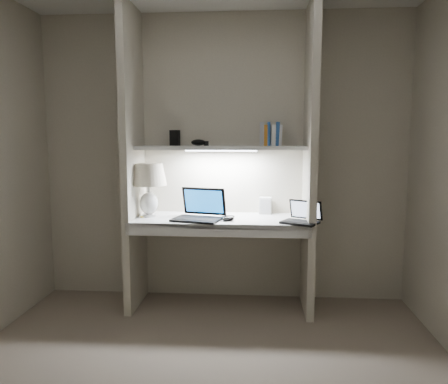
# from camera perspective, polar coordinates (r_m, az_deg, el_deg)

# --- Properties ---
(back_wall) EXTENTS (3.20, 0.01, 2.50)m
(back_wall) POSITION_cam_1_polar(r_m,az_deg,el_deg) (3.87, -0.16, 4.38)
(back_wall) COLOR beige
(back_wall) RESTS_ON floor
(alcove_panel_left) EXTENTS (0.06, 0.55, 2.50)m
(alcove_panel_left) POSITION_cam_1_polar(r_m,az_deg,el_deg) (3.73, -11.80, 4.12)
(alcove_panel_left) COLOR beige
(alcove_panel_left) RESTS_ON floor
(alcove_panel_right) EXTENTS (0.06, 0.55, 2.50)m
(alcove_panel_right) POSITION_cam_1_polar(r_m,az_deg,el_deg) (3.60, 11.16, 4.03)
(alcove_panel_right) COLOR beige
(alcove_panel_right) RESTS_ON floor
(desk) EXTENTS (1.40, 0.55, 0.04)m
(desk) POSITION_cam_1_polar(r_m,az_deg,el_deg) (3.65, -0.50, -3.69)
(desk) COLOR white
(desk) RESTS_ON alcove_panel_left
(desk_apron) EXTENTS (1.46, 0.03, 0.10)m
(desk_apron) POSITION_cam_1_polar(r_m,az_deg,el_deg) (3.41, -0.87, -5.02)
(desk_apron) COLOR silver
(desk_apron) RESTS_ON desk
(shelf) EXTENTS (1.40, 0.36, 0.03)m
(shelf) POSITION_cam_1_polar(r_m,az_deg,el_deg) (3.68, -0.39, 5.80)
(shelf) COLOR silver
(shelf) RESTS_ON back_wall
(strip_light) EXTENTS (0.60, 0.04, 0.02)m
(strip_light) POSITION_cam_1_polar(r_m,az_deg,el_deg) (3.68, -0.39, 5.45)
(strip_light) COLOR white
(strip_light) RESTS_ON shelf
(table_lamp) EXTENTS (0.31, 0.31, 0.45)m
(table_lamp) POSITION_cam_1_polar(r_m,az_deg,el_deg) (3.72, -9.84, 1.46)
(table_lamp) COLOR white
(table_lamp) RESTS_ON desk
(laptop_main) EXTENTS (0.44, 0.41, 0.25)m
(laptop_main) POSITION_cam_1_polar(r_m,az_deg,el_deg) (3.59, -3.20, -2.66)
(laptop_main) COLOR black
(laptop_main) RESTS_ON desk
(laptop_netbook) EXTENTS (0.35, 0.33, 0.17)m
(laptop_netbook) POSITION_cam_1_polar(r_m,az_deg,el_deg) (3.49, 10.15, -3.33)
(laptop_netbook) COLOR black
(laptop_netbook) RESTS_ON desk
(speaker) EXTENTS (0.11, 0.09, 0.15)m
(speaker) POSITION_cam_1_polar(r_m,az_deg,el_deg) (3.84, 5.41, -1.76)
(speaker) COLOR silver
(speaker) RESTS_ON desk
(mouse) EXTENTS (0.11, 0.08, 0.04)m
(mouse) POSITION_cam_1_polar(r_m,az_deg,el_deg) (3.51, 0.49, -3.51)
(mouse) COLOR black
(mouse) RESTS_ON desk
(cable_coil) EXTENTS (0.12, 0.12, 0.01)m
(cable_coil) POSITION_cam_1_polar(r_m,az_deg,el_deg) (3.68, 0.66, -3.21)
(cable_coil) COLOR black
(cable_coil) RESTS_ON desk
(sticky_note) EXTENTS (0.10, 0.10, 0.00)m
(sticky_note) POSITION_cam_1_polar(r_m,az_deg,el_deg) (3.76, -10.28, -3.17)
(sticky_note) COLOR yellow
(sticky_note) RESTS_ON desk
(book_row) EXTENTS (0.19, 0.13, 0.20)m
(book_row) POSITION_cam_1_polar(r_m,az_deg,el_deg) (3.77, 6.10, 7.46)
(book_row) COLOR white
(book_row) RESTS_ON shelf
(shelf_box) EXTENTS (0.09, 0.07, 0.13)m
(shelf_box) POSITION_cam_1_polar(r_m,az_deg,el_deg) (3.85, -6.43, 7.04)
(shelf_box) COLOR black
(shelf_box) RESTS_ON shelf
(shelf_gadget) EXTENTS (0.14, 0.11, 0.05)m
(shelf_gadget) POSITION_cam_1_polar(r_m,az_deg,el_deg) (3.77, -3.37, 6.48)
(shelf_gadget) COLOR black
(shelf_gadget) RESTS_ON shelf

